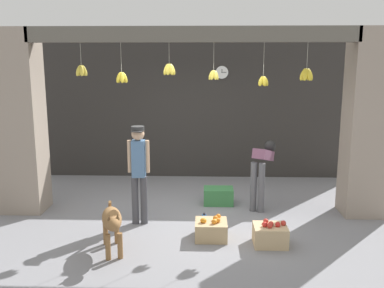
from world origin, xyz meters
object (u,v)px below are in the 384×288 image
at_px(fruit_crate_oranges, 211,229).
at_px(dog, 112,221).
at_px(water_bottle, 204,222).
at_px(wall_clock, 222,72).
at_px(shopkeeper, 139,168).
at_px(produce_box_green, 218,196).
at_px(worker_stooping, 262,166).
at_px(fruit_crate_apples, 270,235).

bearing_deg(fruit_crate_oranges, dog, -159.42).
height_order(dog, water_bottle, dog).
bearing_deg(wall_clock, fruit_crate_oranges, -94.25).
height_order(shopkeeper, water_bottle, shopkeeper).
distance_m(shopkeeper, water_bottle, 1.31).
bearing_deg(shopkeeper, fruit_crate_oranges, 154.23).
height_order(shopkeeper, fruit_crate_oranges, shopkeeper).
bearing_deg(produce_box_green, wall_clock, 86.88).
bearing_deg(wall_clock, worker_stooping, -71.57).
bearing_deg(water_bottle, shopkeeper, 168.07).
bearing_deg(water_bottle, wall_clock, 83.32).
distance_m(fruit_crate_apples, water_bottle, 1.07).
height_order(fruit_crate_oranges, produce_box_green, fruit_crate_oranges).
height_order(shopkeeper, wall_clock, wall_clock).
bearing_deg(wall_clock, fruit_crate_apples, -80.64).
relative_size(dog, water_bottle, 3.55).
distance_m(fruit_crate_oranges, water_bottle, 0.35).
relative_size(water_bottle, wall_clock, 0.92).
relative_size(shopkeeper, fruit_crate_apples, 3.37).
height_order(worker_stooping, wall_clock, wall_clock).
xyz_separation_m(worker_stooping, fruit_crate_apples, (-0.07, -1.56, -0.60)).
height_order(water_bottle, wall_clock, wall_clock).
xyz_separation_m(fruit_crate_apples, water_bottle, (-0.93, 0.53, -0.03)).
relative_size(fruit_crate_apples, wall_clock, 1.63).
xyz_separation_m(produce_box_green, water_bottle, (-0.25, -1.18, -0.03)).
relative_size(dog, wall_clock, 3.26).
bearing_deg(wall_clock, dog, -112.41).
height_order(dog, worker_stooping, worker_stooping).
xyz_separation_m(produce_box_green, wall_clock, (0.10, 1.81, 2.15)).
bearing_deg(fruit_crate_apples, shopkeeper, 159.19).
bearing_deg(worker_stooping, fruit_crate_oranges, -98.54).
height_order(dog, produce_box_green, dog).
height_order(shopkeeper, fruit_crate_apples, shopkeeper).
height_order(dog, fruit_crate_apples, dog).
xyz_separation_m(shopkeeper, worker_stooping, (2.02, 0.82, -0.16)).
xyz_separation_m(fruit_crate_apples, produce_box_green, (-0.68, 1.71, -0.00)).
xyz_separation_m(worker_stooping, water_bottle, (-1.00, -1.04, -0.63)).
bearing_deg(produce_box_green, fruit_crate_apples, -68.35).
height_order(fruit_crate_apples, wall_clock, wall_clock).
bearing_deg(wall_clock, produce_box_green, -93.12).
xyz_separation_m(dog, fruit_crate_apples, (2.16, 0.31, -0.29)).
bearing_deg(shopkeeper, dog, 79.32).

